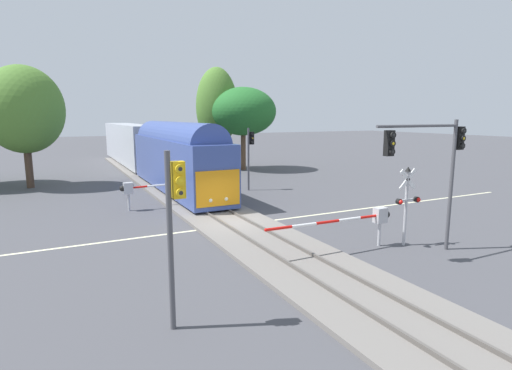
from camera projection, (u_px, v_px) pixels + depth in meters
ground_plane at (234, 225)px, 22.28m from camera, size 220.00×220.00×0.00m
road_centre_stripe at (234, 225)px, 22.28m from camera, size 44.00×0.20×0.01m
railway_track at (234, 224)px, 22.26m from camera, size 4.40×80.00×0.32m
commuter_train at (149, 148)px, 40.61m from camera, size 3.04×40.97×5.16m
crossing_gate_near at (367, 218)px, 18.21m from camera, size 6.51×0.40×1.80m
crossing_signal_mast at (407, 198)px, 18.48m from camera, size 1.36×0.44×3.67m
crossing_gate_far at (141, 188)px, 25.87m from camera, size 6.55×0.40×1.80m
traffic_signal_far_side at (250, 149)px, 32.33m from camera, size 0.53×0.38×4.99m
traffic_signal_near_left at (175, 212)px, 10.95m from camera, size 0.53×0.38×5.03m
traffic_signal_near_right at (434, 154)px, 16.98m from camera, size 4.89×0.38×5.77m
oak_far_right at (243, 112)px, 44.23m from camera, size 7.19×7.19×9.02m
elm_centre_background at (217, 107)px, 44.83m from camera, size 4.59×4.59×11.19m
oak_behind_train at (24, 110)px, 32.94m from camera, size 6.25×6.25×9.98m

